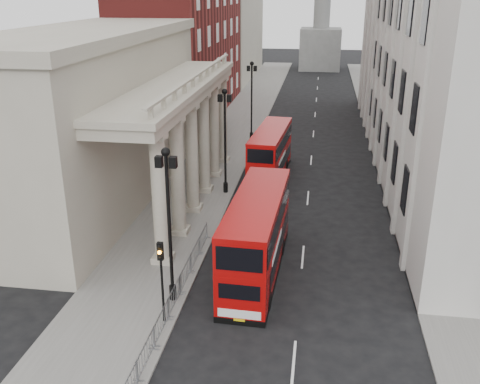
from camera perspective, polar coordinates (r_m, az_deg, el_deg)
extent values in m
plane|color=black|center=(25.82, -8.22, -16.23)|extent=(260.00, 260.00, 0.00)
cube|color=slate|center=(52.79, -2.22, 3.93)|extent=(6.00, 140.00, 0.12)
cube|color=slate|center=(52.39, 15.83, 2.99)|extent=(3.00, 140.00, 0.12)
cube|color=slate|center=(52.34, 0.96, 3.80)|extent=(0.20, 140.00, 0.14)
cube|color=#A39C89|center=(42.34, -15.53, 7.21)|extent=(9.00, 28.00, 12.00)
cube|color=maroon|center=(69.83, -5.83, 17.16)|extent=(9.00, 32.00, 22.00)
cube|color=#A39C89|center=(101.17, -1.19, 17.84)|extent=(9.00, 30.00, 20.00)
cube|color=beige|center=(52.52, 19.79, 16.51)|extent=(8.00, 55.00, 25.00)
cube|color=#60605E|center=(112.16, 8.54, 14.85)|extent=(8.00, 8.00, 8.00)
cylinder|color=black|center=(28.83, -7.18, -10.56)|extent=(0.36, 0.36, 0.80)
cylinder|color=black|center=(27.14, -7.52, -4.06)|extent=(0.18, 0.18, 8.00)
sphere|color=black|center=(25.69, -7.95, 4.25)|extent=(0.44, 0.44, 0.44)
cube|color=black|center=(25.74, -7.15, 3.16)|extent=(0.35, 0.35, 0.55)
cube|color=black|center=(25.93, -8.64, 3.22)|extent=(0.35, 0.35, 0.55)
cylinder|color=black|center=(42.91, -1.55, 0.50)|extent=(0.36, 0.36, 0.80)
cylinder|color=black|center=(41.79, -1.60, 5.13)|extent=(0.18, 0.18, 8.00)
sphere|color=black|center=(40.87, -1.65, 10.67)|extent=(0.44, 0.44, 0.44)
cube|color=black|center=(40.90, -1.16, 9.97)|extent=(0.35, 0.35, 0.55)
cube|color=black|center=(41.02, -2.14, 9.99)|extent=(0.35, 0.35, 0.55)
cylinder|color=black|center=(58.00, 1.22, 5.98)|extent=(0.36, 0.36, 0.80)
cylinder|color=black|center=(57.17, 1.25, 9.46)|extent=(0.18, 0.18, 8.00)
sphere|color=black|center=(56.50, 1.28, 13.54)|extent=(0.44, 0.44, 0.44)
cube|color=black|center=(56.52, 1.64, 13.03)|extent=(0.35, 0.35, 0.55)
cube|color=black|center=(56.61, 0.91, 13.05)|extent=(0.35, 0.35, 0.55)
cylinder|color=black|center=(26.50, -8.25, -10.40)|extent=(0.12, 0.12, 3.40)
cube|color=black|center=(25.46, -8.50, -6.26)|extent=(0.28, 0.22, 0.90)
sphere|color=black|center=(25.21, -8.62, -5.79)|extent=(0.18, 0.18, 0.18)
sphere|color=orange|center=(25.35, -8.59, -6.39)|extent=(0.18, 0.18, 0.18)
sphere|color=black|center=(25.49, -8.55, -6.99)|extent=(0.18, 0.18, 0.18)
cube|color=gray|center=(24.53, -10.01, -16.66)|extent=(0.50, 2.30, 1.10)
cube|color=gray|center=(26.33, -8.40, -13.63)|extent=(0.50, 2.30, 1.10)
cube|color=gray|center=(28.21, -7.02, -10.98)|extent=(0.50, 2.30, 1.10)
cube|color=gray|center=(30.15, -5.84, -8.66)|extent=(0.50, 2.30, 1.10)
cube|color=gray|center=(32.15, -4.82, -6.62)|extent=(0.50, 2.30, 1.10)
cube|color=gray|center=(34.19, -3.93, -4.82)|extent=(0.50, 2.30, 1.10)
cube|color=#A20707|center=(30.86, 1.77, -6.31)|extent=(2.93, 10.82, 2.05)
cube|color=#A20707|center=(29.94, 1.81, -2.70)|extent=(2.93, 10.82, 1.79)
cube|color=#A20707|center=(29.55, 1.84, -0.89)|extent=(2.97, 10.86, 0.26)
cube|color=black|center=(31.43, 1.75, -8.26)|extent=(2.95, 10.82, 0.36)
cube|color=black|center=(30.74, 1.77, -5.89)|extent=(2.92, 8.78, 1.02)
cube|color=black|center=(29.90, 1.82, -2.52)|extent=(2.97, 10.21, 1.12)
cube|color=white|center=(26.66, -0.08, -12.89)|extent=(2.15, 0.14, 0.46)
cube|color=yellow|center=(26.85, -0.08, -13.50)|extent=(0.56, 0.06, 0.13)
cylinder|color=black|center=(28.28, -1.80, -11.09)|extent=(0.36, 1.03, 1.02)
cylinder|color=black|center=(27.94, 2.93, -11.55)|extent=(0.36, 1.03, 1.02)
cylinder|color=black|center=(33.62, 0.46, -5.54)|extent=(0.36, 1.03, 1.02)
cylinder|color=black|center=(33.34, 4.40, -5.85)|extent=(0.36, 1.03, 1.02)
cube|color=#B70808|center=(46.60, 3.24, 3.12)|extent=(3.00, 9.93, 1.87)
cube|color=#B70808|center=(46.04, 3.29, 5.41)|extent=(3.00, 9.93, 1.63)
cube|color=#B70808|center=(45.80, 3.31, 6.53)|extent=(3.04, 9.97, 0.23)
cube|color=black|center=(46.95, 3.21, 1.84)|extent=(3.02, 9.93, 0.33)
cube|color=black|center=(46.53, 3.24, 3.39)|extent=(2.93, 8.07, 0.93)
cube|color=black|center=(46.02, 3.29, 5.52)|extent=(3.02, 9.38, 1.03)
cube|color=white|center=(42.27, 2.13, 0.29)|extent=(1.96, 0.19, 0.42)
cube|color=yellow|center=(42.37, 2.12, -0.10)|extent=(0.51, 0.07, 0.12)
cylinder|color=black|center=(43.86, 1.13, 0.90)|extent=(0.36, 0.95, 0.93)
cylinder|color=black|center=(43.53, 3.85, 0.69)|extent=(0.36, 0.95, 0.93)
cylinder|color=black|center=(49.15, 2.45, 3.12)|extent=(0.36, 0.95, 0.93)
cylinder|color=black|center=(48.85, 4.88, 2.94)|extent=(0.36, 0.95, 0.93)
imported|color=black|center=(34.68, -8.32, -4.19)|extent=(0.59, 0.41, 1.57)
imported|color=black|center=(44.13, -6.41, 1.59)|extent=(0.94, 0.79, 1.71)
imported|color=black|center=(43.59, -3.92, 1.34)|extent=(0.85, 0.64, 1.58)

